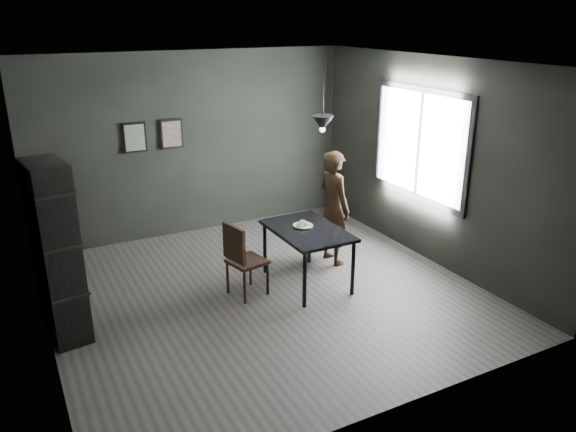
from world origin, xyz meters
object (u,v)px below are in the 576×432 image
cafe_table (307,235)px  shelf_unit (56,253)px  woman (334,207)px  pendant_lamp (323,123)px  white_plate (303,226)px  wood_chair (241,256)px

cafe_table → shelf_unit: (-2.92, 0.11, 0.30)m
cafe_table → woman: 0.80m
shelf_unit → woman: bearing=-3.7°
shelf_unit → pendant_lamp: size_ratio=2.24×
cafe_table → white_plate: size_ratio=5.22×
pendant_lamp → white_plate: bearing=179.2°
cafe_table → wood_chair: 0.89m
shelf_unit → pendant_lamp: (3.17, -0.01, 1.08)m
cafe_table → wood_chair: bearing=175.9°
shelf_unit → pendant_lamp: bearing=-9.1°
pendant_lamp → shelf_unit: bearing=179.8°
cafe_table → woman: bearing=33.2°
pendant_lamp → woman: bearing=39.0°
shelf_unit → pendant_lamp: 3.35m
white_plate → woman: size_ratio=0.14×
white_plate → shelf_unit: (-2.91, 0.01, 0.21)m
cafe_table → white_plate: bearing=94.5°
white_plate → shelf_unit: 2.92m
shelf_unit → white_plate: bearing=-9.0°
pendant_lamp → cafe_table: bearing=-158.2°
woman → wood_chair: 1.61m
cafe_table → shelf_unit: bearing=177.8°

